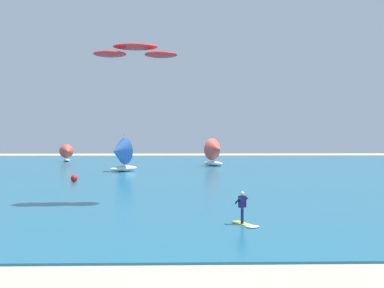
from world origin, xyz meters
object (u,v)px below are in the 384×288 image
Objects in this scene: sailboat_mid_left at (67,153)px; sailboat_leading at (120,154)px; sailboat_mid_right at (216,152)px; marker_buoy at (74,178)px; kitesurfer at (244,213)px; kite at (135,51)px.

sailboat_mid_left is 25.93m from sailboat_leading.
sailboat_mid_left is 0.72× the size of sailboat_leading.
sailboat_mid_left is (-25.35, 12.24, -0.57)m from sailboat_mid_right.
sailboat_mid_left is 36.74m from marker_buoy.
marker_buoy is (-13.79, 21.91, -0.26)m from kitesurfer.
kitesurfer reaches higher than marker_buoy.
kite reaches higher than kitesurfer.
sailboat_leading is 13.11m from marker_buoy.
marker_buoy is at bearing -102.39° from sailboat_leading.
sailboat_mid_right is 1.35× the size of sailboat_mid_left.
sailboat_leading is 7.00× the size of marker_buoy.
sailboat_mid_right reaches higher than kitesurfer.
kite is 8.35× the size of marker_buoy.
sailboat_mid_right is (1.97, 45.12, 1.56)m from kitesurfer.
sailboat_mid_right is at bearing 77.44° from kite.
kite is at bearing 128.61° from kitesurfer.
kitesurfer is 2.91× the size of marker_buoy.
sailboat_leading is at bearing 99.97° from kite.
sailboat_mid_right is at bearing -25.76° from sailboat_mid_left.
sailboat_mid_right is 28.12m from marker_buoy.
kite is 28.25m from sailboat_leading.
sailboat_mid_right is at bearing 39.09° from sailboat_leading.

